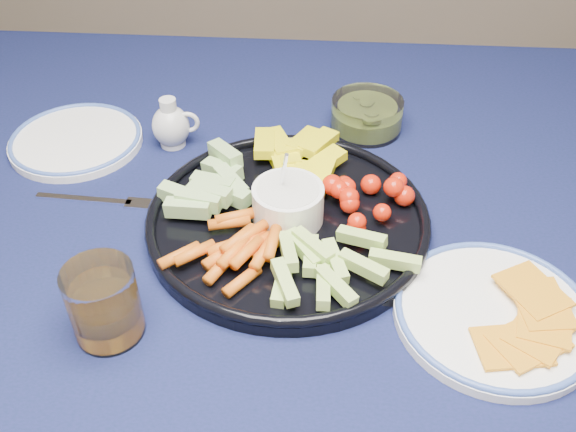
# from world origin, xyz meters

# --- Properties ---
(dining_table) EXTENTS (1.67, 1.07, 0.75)m
(dining_table) POSITION_xyz_m (0.00, 0.00, 0.66)
(dining_table) COLOR #4C2A19
(dining_table) RESTS_ON ground
(crudite_platter) EXTENTS (0.39, 0.39, 0.13)m
(crudite_platter) POSITION_xyz_m (0.10, -0.06, 0.77)
(crudite_platter) COLOR black
(crudite_platter) RESTS_ON dining_table
(creamer_pitcher) EXTENTS (0.08, 0.06, 0.08)m
(creamer_pitcher) POSITION_xyz_m (-0.10, 0.13, 0.78)
(creamer_pitcher) COLOR silver
(creamer_pitcher) RESTS_ON dining_table
(pickle_bowl) EXTENTS (0.12, 0.12, 0.06)m
(pickle_bowl) POSITION_xyz_m (0.22, 0.20, 0.77)
(pickle_bowl) COLOR white
(pickle_bowl) RESTS_ON dining_table
(cheese_plate) EXTENTS (0.24, 0.24, 0.03)m
(cheese_plate) POSITION_xyz_m (0.36, -0.21, 0.76)
(cheese_plate) COLOR white
(cheese_plate) RESTS_ON dining_table
(juice_tumbler) EXTENTS (0.08, 0.08, 0.10)m
(juice_tumbler) POSITION_xyz_m (-0.09, -0.26, 0.79)
(juice_tumbler) COLOR white
(juice_tumbler) RESTS_ON dining_table
(fork_left) EXTENTS (0.17, 0.03, 0.00)m
(fork_left) POSITION_xyz_m (-0.17, -0.02, 0.75)
(fork_left) COLOR white
(fork_left) RESTS_ON dining_table
(fork_right) EXTENTS (0.15, 0.12, 0.00)m
(fork_right) POSITION_xyz_m (0.42, -0.26, 0.75)
(fork_right) COLOR white
(fork_right) RESTS_ON dining_table
(side_plate_extra) EXTENTS (0.21, 0.21, 0.02)m
(side_plate_extra) POSITION_xyz_m (-0.26, 0.12, 0.76)
(side_plate_extra) COLOR white
(side_plate_extra) RESTS_ON dining_table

